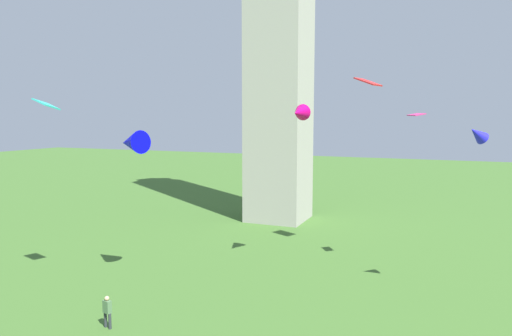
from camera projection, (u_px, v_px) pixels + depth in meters
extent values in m
cylinder|color=#2D3338|center=(110.00, 321.00, 22.73)|extent=(0.15, 0.15, 0.79)
cylinder|color=#2D3338|center=(105.00, 319.00, 22.95)|extent=(0.15, 0.15, 0.79)
cube|color=#51754C|center=(107.00, 307.00, 22.76)|extent=(0.48, 0.34, 0.63)
sphere|color=#D8AD84|center=(107.00, 298.00, 22.71)|extent=(0.23, 0.23, 0.23)
cone|color=#0607ED|center=(132.00, 143.00, 28.07)|extent=(2.43, 2.02, 1.54)
cube|color=red|center=(368.00, 82.00, 32.16)|extent=(2.00, 1.78, 0.69)
cube|color=#D82E7D|center=(416.00, 115.00, 28.84)|extent=(1.21, 1.31, 0.21)
cone|color=#2421EC|center=(477.00, 134.00, 24.27)|extent=(1.37, 1.37, 1.13)
cube|color=#2DBCB4|center=(46.00, 104.00, 26.44)|extent=(1.55, 1.30, 0.72)
cone|color=#C90565|center=(299.00, 113.00, 29.53)|extent=(1.16, 1.62, 1.15)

